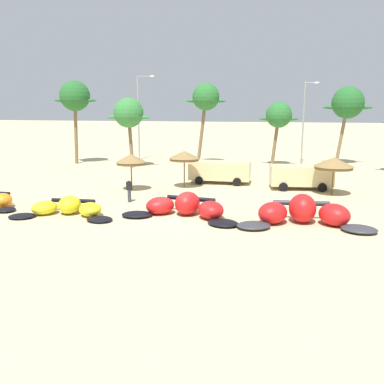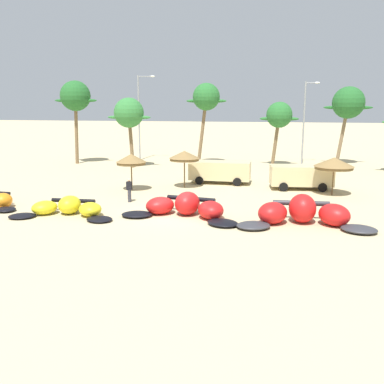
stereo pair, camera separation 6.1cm
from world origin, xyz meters
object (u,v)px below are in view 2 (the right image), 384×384
at_px(beach_umbrella_middle, 184,156).
at_px(beach_umbrella_near_palms, 334,163).
at_px(palm_left, 129,114).
at_px(palm_left_of_gap, 206,98).
at_px(parked_van, 300,175).
at_px(palm_leftmost, 75,97).
at_px(kite_center, 303,213).
at_px(lamppost_west_center, 305,119).
at_px(palm_center_left, 279,116).
at_px(parked_car_second, 219,170).
at_px(person_near_kites, 129,190).
at_px(kite_left, 67,208).
at_px(lamppost_west, 140,113).
at_px(kite_left_of_center, 185,207).
at_px(palm_center_right, 348,103).
at_px(beach_umbrella_near_van, 131,159).

xyz_separation_m(beach_umbrella_middle, beach_umbrella_near_palms, (11.18, -0.73, -0.21)).
distance_m(palm_left, palm_left_of_gap, 8.47).
relative_size(parked_van, palm_leftmost, 0.54).
bearing_deg(kite_center, lamppost_west_center, 85.85).
bearing_deg(palm_center_left, beach_umbrella_near_palms, -75.40).
relative_size(kite_center, beach_umbrella_middle, 2.62).
bearing_deg(parked_car_second, lamppost_west_center, 59.06).
height_order(person_near_kites, lamppost_west_center, lamppost_west_center).
xyz_separation_m(kite_left, lamppost_west, (-3.07, 25.26, 5.02)).
relative_size(beach_umbrella_middle, parked_van, 0.60).
bearing_deg(parked_van, beach_umbrella_middle, -173.02).
height_order(beach_umbrella_middle, parked_car_second, beach_umbrella_middle).
bearing_deg(lamppost_west_center, palm_leftmost, -170.66).
bearing_deg(lamppost_west, beach_umbrella_near_palms, -40.14).
height_order(beach_umbrella_middle, parked_van, beach_umbrella_middle).
xyz_separation_m(kite_left_of_center, palm_left, (-9.45, 18.27, 5.02)).
relative_size(kite_left, parked_car_second, 1.31).
relative_size(person_near_kites, palm_center_right, 0.19).
height_order(beach_umbrella_near_palms, palm_left_of_gap, palm_left_of_gap).
bearing_deg(person_near_kites, palm_leftmost, 124.23).
xyz_separation_m(kite_left_of_center, palm_center_right, (12.94, 24.17, 6.04)).
relative_size(beach_umbrella_near_van, beach_umbrella_middle, 0.96).
distance_m(beach_umbrella_near_van, beach_umbrella_near_palms, 15.00).
bearing_deg(lamppost_west, parked_car_second, -51.02).
bearing_deg(beach_umbrella_middle, lamppost_west_center, 56.46).
distance_m(kite_center, parked_van, 10.17).
height_order(beach_umbrella_near_van, palm_center_right, palm_center_right).
bearing_deg(person_near_kites, lamppost_west_center, 58.33).
distance_m(kite_left_of_center, person_near_kites, 5.33).
bearing_deg(lamppost_west_center, palm_center_right, 2.39).
height_order(person_near_kites, palm_center_left, palm_center_left).
distance_m(parked_van, palm_center_left, 13.24).
distance_m(parked_van, person_near_kites, 13.43).
xyz_separation_m(palm_left, palm_center_left, (15.19, 3.79, -0.26)).
xyz_separation_m(person_near_kites, palm_leftmost, (-11.57, 17.01, 6.44)).
bearing_deg(person_near_kites, palm_left_of_gap, 82.75).
relative_size(kite_center, parked_car_second, 1.51).
distance_m(kite_center, person_near_kites, 11.74).
xyz_separation_m(beach_umbrella_middle, palm_center_right, (14.65, 15.68, 4.02)).
xyz_separation_m(palm_center_right, lamppost_west, (-23.02, 0.08, -1.12)).
relative_size(kite_left, kite_left_of_center, 0.90).
xyz_separation_m(parked_car_second, palm_leftmost, (-16.72, 9.04, 6.17)).
distance_m(beach_umbrella_middle, palm_center_left, 15.72).
bearing_deg(kite_left_of_center, kite_left, -171.83).
bearing_deg(parked_van, kite_center, -92.61).
bearing_deg(person_near_kites, palm_left, 108.12).
relative_size(beach_umbrella_middle, palm_left, 0.41).
xyz_separation_m(palm_left, palm_center_right, (22.38, 5.90, 1.02)).
distance_m(parked_van, palm_leftmost, 26.18).
bearing_deg(kite_center, parked_car_second, 117.83).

